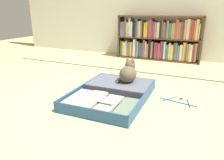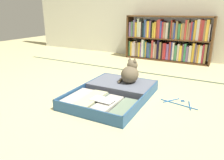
# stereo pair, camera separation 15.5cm
# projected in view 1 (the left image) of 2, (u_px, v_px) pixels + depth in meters

# --- Properties ---
(ground_plane) EXTENTS (10.00, 10.00, 0.00)m
(ground_plane) POSITION_uv_depth(u_px,v_px,m) (105.00, 104.00, 2.09)
(ground_plane) COLOR tan
(tatami_border) EXTENTS (4.80, 0.05, 0.00)m
(tatami_border) POSITION_uv_depth(u_px,v_px,m) (141.00, 72.00, 3.16)
(tatami_border) COLOR #384634
(tatami_border) RESTS_ON ground_plane
(bookshelf) EXTENTS (1.53, 0.29, 0.80)m
(bookshelf) POSITION_uv_depth(u_px,v_px,m) (159.00, 39.00, 3.89)
(bookshelf) COLOR #51341B
(bookshelf) RESTS_ON ground_plane
(open_suitcase) EXTENTS (0.73, 1.01, 0.11)m
(open_suitcase) POSITION_uv_depth(u_px,v_px,m) (113.00, 93.00, 2.26)
(open_suitcase) COLOR #264E7B
(open_suitcase) RESTS_ON ground_plane
(black_cat) EXTENTS (0.24, 0.24, 0.28)m
(black_cat) POSITION_uv_depth(u_px,v_px,m) (128.00, 73.00, 2.37)
(black_cat) COLOR brown
(black_cat) RESTS_ON open_suitcase
(clothes_hanger) EXTENTS (0.38, 0.23, 0.01)m
(clothes_hanger) POSITION_uv_depth(u_px,v_px,m) (179.00, 101.00, 2.15)
(clothes_hanger) COLOR #1F5998
(clothes_hanger) RESTS_ON ground_plane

